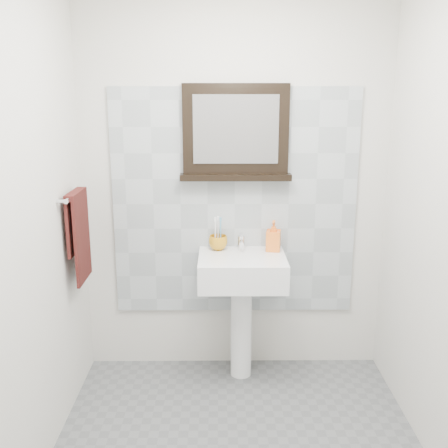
{
  "coord_description": "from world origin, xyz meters",
  "views": [
    {
      "loc": [
        -0.1,
        -2.28,
        1.87
      ],
      "look_at": [
        -0.07,
        0.55,
        1.15
      ],
      "focal_mm": 42.0,
      "sensor_mm": 36.0,
      "label": 1
    }
  ],
  "objects_px": {
    "toothbrush_cup": "(218,243)",
    "framed_mirror": "(236,135)",
    "pedestal_sink": "(242,283)",
    "hand_towel": "(79,229)",
    "soap_dispenser": "(273,236)"
  },
  "relations": [
    {
      "from": "toothbrush_cup",
      "to": "framed_mirror",
      "type": "xyz_separation_m",
      "value": [
        0.11,
        0.06,
        0.7
      ]
    },
    {
      "from": "pedestal_sink",
      "to": "framed_mirror",
      "type": "xyz_separation_m",
      "value": [
        -0.04,
        0.19,
        0.93
      ]
    },
    {
      "from": "soap_dispenser",
      "to": "hand_towel",
      "type": "relative_size",
      "value": 0.36
    },
    {
      "from": "toothbrush_cup",
      "to": "hand_towel",
      "type": "relative_size",
      "value": 0.22
    },
    {
      "from": "toothbrush_cup",
      "to": "framed_mirror",
      "type": "height_order",
      "value": "framed_mirror"
    },
    {
      "from": "pedestal_sink",
      "to": "framed_mirror",
      "type": "distance_m",
      "value": 0.95
    },
    {
      "from": "toothbrush_cup",
      "to": "framed_mirror",
      "type": "distance_m",
      "value": 0.71
    },
    {
      "from": "pedestal_sink",
      "to": "toothbrush_cup",
      "type": "bearing_deg",
      "value": 139.54
    },
    {
      "from": "framed_mirror",
      "to": "pedestal_sink",
      "type": "bearing_deg",
      "value": -78.17
    },
    {
      "from": "soap_dispenser",
      "to": "framed_mirror",
      "type": "bearing_deg",
      "value": 172.83
    },
    {
      "from": "toothbrush_cup",
      "to": "soap_dispenser",
      "type": "height_order",
      "value": "soap_dispenser"
    },
    {
      "from": "pedestal_sink",
      "to": "hand_towel",
      "type": "bearing_deg",
      "value": -172.26
    },
    {
      "from": "pedestal_sink",
      "to": "framed_mirror",
      "type": "bearing_deg",
      "value": 101.83
    },
    {
      "from": "toothbrush_cup",
      "to": "framed_mirror",
      "type": "bearing_deg",
      "value": 26.76
    },
    {
      "from": "pedestal_sink",
      "to": "framed_mirror",
      "type": "height_order",
      "value": "framed_mirror"
    }
  ]
}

